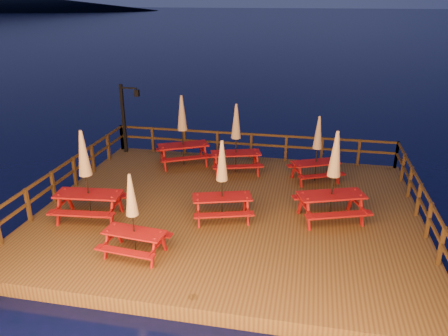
% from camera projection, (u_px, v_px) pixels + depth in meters
% --- Properties ---
extents(ground, '(500.00, 500.00, 0.00)m').
position_uv_depth(ground, '(230.00, 219.00, 14.39)').
color(ground, black).
rests_on(ground, ground).
extents(deck, '(12.00, 10.00, 0.40)m').
position_uv_depth(deck, '(230.00, 214.00, 14.32)').
color(deck, '#4D3119').
rests_on(deck, ground).
extents(deck_piles, '(11.44, 9.44, 1.40)m').
position_uv_depth(deck_piles, '(230.00, 227.00, 14.50)').
color(deck_piles, '#31200F').
rests_on(deck_piles, ground).
extents(railing, '(11.80, 9.75, 1.10)m').
position_uv_depth(railing, '(239.00, 167.00, 15.58)').
color(railing, '#31200F').
rests_on(railing, deck).
extents(lamp_post, '(0.85, 0.18, 3.00)m').
position_uv_depth(lamp_post, '(126.00, 112.00, 18.71)').
color(lamp_post, black).
rests_on(lamp_post, deck).
extents(picnic_table_0, '(2.54, 2.39, 2.87)m').
position_uv_depth(picnic_table_0, '(182.00, 130.00, 17.38)').
color(picnic_table_0, maroon).
rests_on(picnic_table_0, deck).
extents(picnic_table_1, '(1.76, 1.50, 2.33)m').
position_uv_depth(picnic_table_1, '(133.00, 214.00, 11.26)').
color(picnic_table_1, maroon).
rests_on(picnic_table_1, deck).
extents(picnic_table_2, '(2.18, 2.02, 2.49)m').
position_uv_depth(picnic_table_2, '(317.00, 148.00, 15.89)').
color(picnic_table_2, maroon).
rests_on(picnic_table_2, deck).
extents(picnic_table_3, '(2.29, 2.07, 2.73)m').
position_uv_depth(picnic_table_3, '(236.00, 138.00, 16.63)').
color(picnic_table_3, maroon).
rests_on(picnic_table_3, deck).
extents(picnic_table_4, '(2.14, 1.92, 2.55)m').
position_uv_depth(picnic_table_4, '(222.00, 179.00, 13.09)').
color(picnic_table_4, maroon).
rests_on(picnic_table_4, deck).
extents(picnic_table_5, '(2.15, 1.83, 2.85)m').
position_uv_depth(picnic_table_5, '(86.00, 174.00, 13.06)').
color(picnic_table_5, maroon).
rests_on(picnic_table_5, deck).
extents(picnic_table_6, '(2.43, 2.22, 2.86)m').
position_uv_depth(picnic_table_6, '(334.00, 175.00, 12.99)').
color(picnic_table_6, maroon).
rests_on(picnic_table_6, deck).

